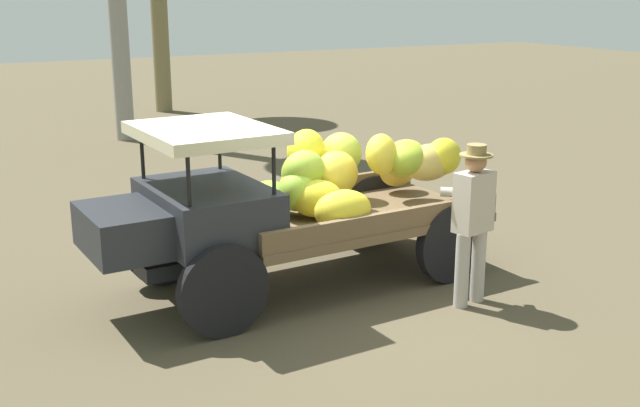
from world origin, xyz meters
TOP-DOWN VIEW (x-y plane):
  - ground_plane at (0.00, 0.00)m, footprint 60.00×60.00m
  - truck at (0.10, -0.25)m, footprint 4.53×1.92m
  - farmer at (-1.29, 1.13)m, footprint 0.52×0.49m
  - wooden_crate at (-2.41, -0.91)m, footprint 0.65×0.61m

SIDE VIEW (x-z plane):
  - ground_plane at x=0.00m, z-range 0.00..0.00m
  - wooden_crate at x=-2.41m, z-range 0.00..0.43m
  - farmer at x=-1.29m, z-range 0.12..1.83m
  - truck at x=0.10m, z-range 0.03..1.93m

